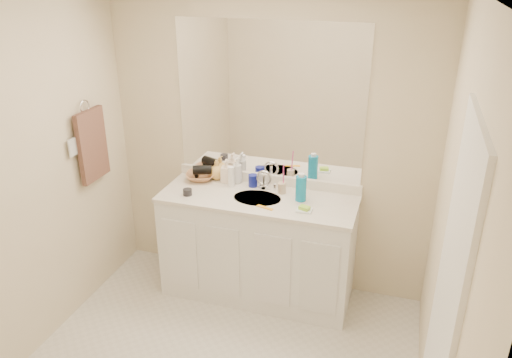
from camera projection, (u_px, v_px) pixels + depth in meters
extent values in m
cube|color=beige|center=(268.00, 146.00, 3.94)|extent=(2.60, 0.02, 2.40)
cube|color=beige|center=(15.00, 191.00, 3.16)|extent=(0.02, 2.60, 2.40)
cube|color=beige|center=(448.00, 259.00, 2.44)|extent=(0.02, 2.60, 2.40)
cube|color=white|center=(258.00, 248.00, 4.01)|extent=(1.50, 0.55, 0.85)
cube|color=silver|center=(258.00, 199.00, 3.83)|extent=(1.52, 0.57, 0.03)
cube|color=white|center=(268.00, 179.00, 4.04)|extent=(1.52, 0.03, 0.08)
cylinder|color=beige|center=(257.00, 199.00, 3.81)|extent=(0.37, 0.37, 0.02)
cylinder|color=silver|center=(264.00, 182.00, 3.94)|extent=(0.02, 0.02, 0.11)
cube|color=white|center=(269.00, 102.00, 3.79)|extent=(1.48, 0.01, 1.20)
cylinder|color=navy|center=(253.00, 181.00, 3.99)|extent=(0.09, 0.09, 0.10)
cylinder|color=#CFB492|center=(282.00, 188.00, 3.87)|extent=(0.08, 0.08, 0.09)
cylinder|color=#DF3A8B|center=(283.00, 175.00, 3.83)|extent=(0.02, 0.04, 0.19)
cylinder|color=#0E80B2|center=(301.00, 188.00, 3.74)|extent=(0.09, 0.09, 0.19)
cube|color=white|center=(304.00, 210.00, 3.61)|extent=(0.11, 0.09, 0.01)
cube|color=#9FDD36|center=(304.00, 208.00, 3.60)|extent=(0.09, 0.07, 0.03)
cube|color=#FFA31A|center=(265.00, 208.00, 3.65)|extent=(0.14, 0.07, 0.01)
cylinder|color=black|center=(187.00, 192.00, 3.85)|extent=(0.08, 0.08, 0.05)
cylinder|color=white|center=(231.00, 177.00, 3.97)|extent=(0.05, 0.05, 0.17)
imported|color=silver|center=(237.00, 170.00, 4.03)|extent=(0.09, 0.09, 0.22)
imported|color=#FFE9CF|center=(227.00, 171.00, 4.05)|extent=(0.10, 0.10, 0.19)
imported|color=#E1B257|center=(217.00, 170.00, 4.11)|extent=(0.17, 0.17, 0.16)
imported|color=#B37448|center=(200.00, 176.00, 4.12)|extent=(0.30, 0.30, 0.06)
cylinder|color=black|center=(202.00, 170.00, 4.09)|extent=(0.17, 0.13, 0.08)
torus|color=silver|center=(85.00, 107.00, 3.69)|extent=(0.01, 0.11, 0.11)
cube|color=#402A22|center=(92.00, 145.00, 3.81)|extent=(0.04, 0.32, 0.55)
cube|color=silver|center=(73.00, 147.00, 3.62)|extent=(0.01, 0.08, 0.13)
cube|color=white|center=(441.00, 331.00, 2.27)|extent=(0.02, 0.82, 2.00)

